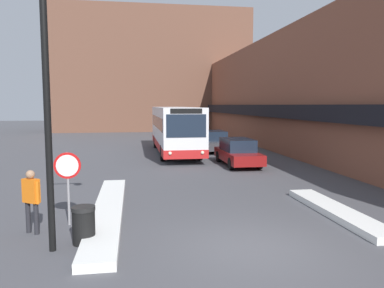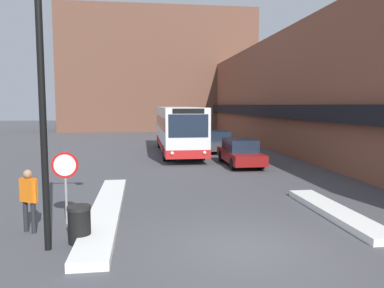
{
  "view_description": "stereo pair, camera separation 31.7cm",
  "coord_description": "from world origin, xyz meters",
  "px_view_note": "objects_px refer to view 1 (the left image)",
  "views": [
    {
      "loc": [
        -2.76,
        -8.45,
        3.47
      ],
      "look_at": [
        -0.39,
        6.6,
        1.88
      ],
      "focal_mm": 35.0,
      "sensor_mm": 36.0,
      "label": 1
    },
    {
      "loc": [
        -2.45,
        -8.49,
        3.47
      ],
      "look_at": [
        -0.39,
        6.6,
        1.88
      ],
      "focal_mm": 35.0,
      "sensor_mm": 36.0,
      "label": 2
    }
  ],
  "objects_px": {
    "parked_car_front": "(238,152)",
    "parked_car_back": "(213,141)",
    "street_lamp": "(59,85)",
    "city_bus": "(175,129)",
    "pedestrian": "(31,196)",
    "trash_bin": "(84,225)",
    "stop_sign": "(68,173)"
  },
  "relations": [
    {
      "from": "parked_car_front",
      "to": "parked_car_back",
      "type": "distance_m",
      "value": 6.67
    },
    {
      "from": "parked_car_back",
      "to": "street_lamp",
      "type": "distance_m",
      "value": 20.2
    },
    {
      "from": "city_bus",
      "to": "street_lamp",
      "type": "height_order",
      "value": "street_lamp"
    },
    {
      "from": "city_bus",
      "to": "pedestrian",
      "type": "distance_m",
      "value": 17.3
    },
    {
      "from": "parked_car_back",
      "to": "street_lamp",
      "type": "relative_size",
      "value": 0.73
    },
    {
      "from": "parked_car_front",
      "to": "trash_bin",
      "type": "distance_m",
      "value": 13.5
    },
    {
      "from": "street_lamp",
      "to": "pedestrian",
      "type": "bearing_deg",
      "value": 128.44
    },
    {
      "from": "stop_sign",
      "to": "pedestrian",
      "type": "xyz_separation_m",
      "value": [
        -0.86,
        -0.59,
        -0.49
      ]
    },
    {
      "from": "pedestrian",
      "to": "parked_car_front",
      "type": "bearing_deg",
      "value": 84.6
    },
    {
      "from": "city_bus",
      "to": "trash_bin",
      "type": "bearing_deg",
      "value": -103.68
    },
    {
      "from": "parked_car_front",
      "to": "trash_bin",
      "type": "relative_size",
      "value": 4.97
    },
    {
      "from": "parked_car_back",
      "to": "pedestrian",
      "type": "xyz_separation_m",
      "value": [
        -8.71,
        -17.08,
        0.28
      ]
    },
    {
      "from": "parked_car_front",
      "to": "stop_sign",
      "type": "height_order",
      "value": "stop_sign"
    },
    {
      "from": "parked_car_back",
      "to": "street_lamp",
      "type": "xyz_separation_m",
      "value": [
        -7.63,
        -18.43,
        3.17
      ]
    },
    {
      "from": "stop_sign",
      "to": "parked_car_front",
      "type": "bearing_deg",
      "value": 51.38
    },
    {
      "from": "parked_car_front",
      "to": "pedestrian",
      "type": "bearing_deg",
      "value": -129.9
    },
    {
      "from": "stop_sign",
      "to": "trash_bin",
      "type": "xyz_separation_m",
      "value": [
        0.62,
        -1.58,
        -1.06
      ]
    },
    {
      "from": "street_lamp",
      "to": "trash_bin",
      "type": "relative_size",
      "value": 6.69
    },
    {
      "from": "parked_car_front",
      "to": "pedestrian",
      "type": "xyz_separation_m",
      "value": [
        -8.71,
        -10.41,
        0.28
      ]
    },
    {
      "from": "pedestrian",
      "to": "parked_car_back",
      "type": "bearing_deg",
      "value": 97.49
    },
    {
      "from": "parked_car_back",
      "to": "stop_sign",
      "type": "xyz_separation_m",
      "value": [
        -7.85,
        -16.49,
        0.77
      ]
    },
    {
      "from": "parked_car_back",
      "to": "parked_car_front",
      "type": "bearing_deg",
      "value": -90.0
    },
    {
      "from": "parked_car_front",
      "to": "pedestrian",
      "type": "distance_m",
      "value": 13.57
    },
    {
      "from": "parked_car_back",
      "to": "stop_sign",
      "type": "height_order",
      "value": "stop_sign"
    },
    {
      "from": "city_bus",
      "to": "parked_car_back",
      "type": "bearing_deg",
      "value": 14.14
    },
    {
      "from": "city_bus",
      "to": "street_lamp",
      "type": "xyz_separation_m",
      "value": [
        -4.61,
        -17.67,
        2.15
      ]
    },
    {
      "from": "trash_bin",
      "to": "pedestrian",
      "type": "bearing_deg",
      "value": 146.25
    },
    {
      "from": "street_lamp",
      "to": "stop_sign",
      "type": "bearing_deg",
      "value": 96.31
    },
    {
      "from": "trash_bin",
      "to": "city_bus",
      "type": "bearing_deg",
      "value": 76.32
    },
    {
      "from": "stop_sign",
      "to": "street_lamp",
      "type": "bearing_deg",
      "value": -83.69
    },
    {
      "from": "stop_sign",
      "to": "street_lamp",
      "type": "distance_m",
      "value": 3.1
    },
    {
      "from": "parked_car_front",
      "to": "trash_bin",
      "type": "xyz_separation_m",
      "value": [
        -7.23,
        -11.4,
        -0.29
      ]
    }
  ]
}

